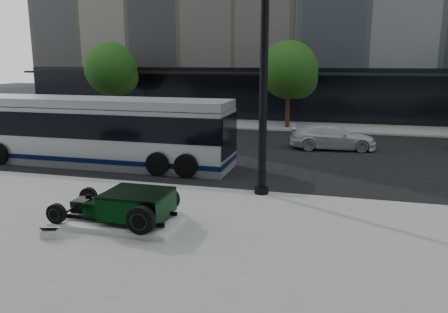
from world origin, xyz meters
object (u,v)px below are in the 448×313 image
(hot_rod, at_px, (130,204))
(white_sedan, at_px, (332,137))
(transit_bus, at_px, (98,131))
(lamppost, at_px, (264,72))

(hot_rod, height_order, white_sedan, white_sedan)
(white_sedan, bearing_deg, hot_rod, 151.20)
(transit_bus, xyz_separation_m, white_sedan, (10.00, 6.08, -0.85))
(transit_bus, bearing_deg, white_sedan, 31.28)
(hot_rod, height_order, lamppost, lamppost)
(hot_rod, xyz_separation_m, white_sedan, (5.06, 12.80, -0.06))
(lamppost, bearing_deg, transit_bus, 159.52)
(lamppost, height_order, transit_bus, lamppost)
(hot_rod, relative_size, lamppost, 0.37)
(hot_rod, xyz_separation_m, lamppost, (2.95, 3.78, 3.47))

